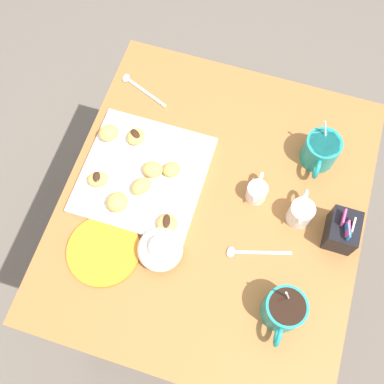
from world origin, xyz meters
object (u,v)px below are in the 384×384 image
cream_pitcher_white (301,212)px  beignet_6 (141,186)px  beignet_4 (117,202)px  pastry_plate_square (144,175)px  sugar_caddy (342,230)px  beignet_2 (98,179)px  beignet_1 (136,137)px  coffee_mug_teal_left (321,150)px  ice_cream_bowl (160,249)px  coffee_mug_teal_right (284,310)px  beignet_3 (153,170)px  beignet_7 (172,169)px  beignet_5 (108,133)px  saucer_orange_left (104,251)px  beignet_0 (167,223)px  dining_table (210,223)px  chocolate_sauce_pitcher (257,191)px

cream_pitcher_white → beignet_6: 0.40m
beignet_4 → pastry_plate_square: bearing=163.0°
sugar_caddy → beignet_2: 0.62m
beignet_1 → beignet_4: size_ratio=0.95×
coffee_mug_teal_left → ice_cream_bowl: size_ratio=1.19×
coffee_mug_teal_right → beignet_4: coffee_mug_teal_right is taller
coffee_mug_teal_left → sugar_caddy: bearing=25.4°
cream_pitcher_white → beignet_3: 0.39m
coffee_mug_teal_left → beignet_7: coffee_mug_teal_left is taller
beignet_5 → beignet_1: bearing=99.6°
cream_pitcher_white → beignet_4: (0.11, -0.44, -0.00)m
saucer_orange_left → beignet_0: 0.17m
beignet_3 → beignet_6: size_ratio=0.96×
coffee_mug_teal_left → beignet_1: bearing=-78.5°
sugar_caddy → beignet_3: size_ratio=1.99×
sugar_caddy → beignet_0: (0.11, -0.41, -0.01)m
dining_table → chocolate_sauce_pitcher: size_ratio=9.37×
chocolate_sauce_pitcher → beignet_6: chocolate_sauce_pitcher is taller
coffee_mug_teal_left → beignet_0: size_ratio=2.54×
ice_cream_bowl → beignet_6: (-0.14, -0.10, -0.00)m
cream_pitcher_white → beignet_5: bearing=-97.4°
chocolate_sauce_pitcher → beignet_4: chocolate_sauce_pitcher is taller
saucer_orange_left → beignet_6: bearing=168.4°
coffee_mug_teal_left → saucer_orange_left: 0.61m
beignet_5 → dining_table: bearing=72.6°
chocolate_sauce_pitcher → cream_pitcher_white: bearing=77.7°
pastry_plate_square → beignet_4: beignet_4 is taller
beignet_4 → coffee_mug_teal_right: bearing=73.5°
chocolate_sauce_pitcher → saucer_orange_left: 0.41m
cream_pitcher_white → beignet_0: (0.12, -0.31, -0.01)m
beignet_4 → beignet_2: bearing=-122.7°
beignet_0 → beignet_6: beignet_6 is taller
coffee_mug_teal_right → saucer_orange_left: coffee_mug_teal_right is taller
beignet_7 → coffee_mug_teal_right: bearing=53.3°
beignet_0 → beignet_5: bearing=-130.1°
chocolate_sauce_pitcher → beignet_3: (0.02, -0.27, 0.00)m
coffee_mug_teal_left → cream_pitcher_white: (0.18, -0.01, -0.01)m
cream_pitcher_white → sugar_caddy: sugar_caddy is taller
beignet_2 → beignet_4: beignet_4 is taller
beignet_5 → beignet_4: bearing=27.5°
beignet_2 → beignet_3: (-0.07, 0.13, 0.00)m
coffee_mug_teal_right → beignet_1: coffee_mug_teal_right is taller
ice_cream_bowl → beignet_0: (-0.07, -0.01, -0.00)m
beignet_0 → beignet_6: 0.12m
dining_table → beignet_3: 0.26m
saucer_orange_left → beignet_2: (-0.17, -0.08, 0.03)m
pastry_plate_square → beignet_6: size_ratio=5.63×
cream_pitcher_white → beignet_1: cream_pitcher_white is taller
beignet_1 → beignet_7: bearing=62.6°
beignet_0 → beignet_3: bearing=-147.3°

